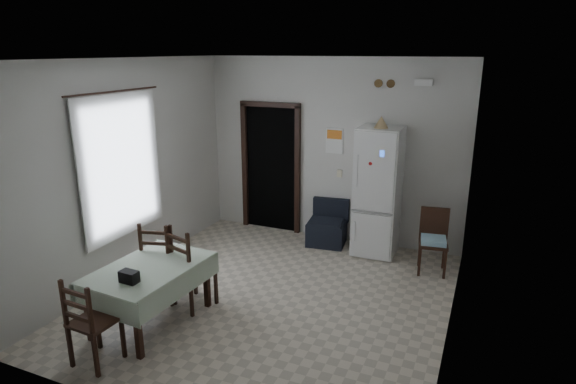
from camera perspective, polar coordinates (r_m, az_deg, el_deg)
The scene contains 25 objects.
ground at distance 6.20m, azimuth -1.86°, elevation -12.38°, with size 4.50×4.50×0.00m, color #BEB19B.
ceiling at distance 5.43m, azimuth -2.16°, elevation 15.51°, with size 4.20×4.50×0.02m, color white, non-canonical shape.
wall_back at distance 7.68m, azimuth 5.16°, elevation 4.86°, with size 4.20×0.02×2.90m, color beige, non-canonical shape.
wall_front at distance 3.85m, azimuth -16.48°, elevation -7.90°, with size 4.20×0.02×2.90m, color beige, non-canonical shape.
wall_left at distance 6.78m, azimuth -18.31°, elevation 2.50°, with size 0.02×4.50×2.90m, color beige, non-canonical shape.
wall_right at distance 5.15m, azimuth 19.69°, elevation -1.94°, with size 0.02×4.50×2.90m, color beige, non-canonical shape.
doorway at distance 8.32m, azimuth -1.36°, elevation 3.08°, with size 1.06×0.52×2.22m.
window_recess at distance 6.65m, azimuth -19.83°, elevation 2.98°, with size 0.10×1.20×1.60m, color silver.
curtain at distance 6.57m, azimuth -19.13°, elevation 2.90°, with size 0.02×1.45×1.85m, color silver.
curtain_rod at distance 6.42m, azimuth -19.87°, elevation 11.15°, with size 0.02×0.02×1.60m, color black.
calendar at distance 7.62m, azimuth 5.52°, elevation 6.06°, with size 0.28×0.02×0.40m, color white.
calendar_image at distance 7.60m, azimuth 5.53°, elevation 6.79°, with size 0.24×0.01×0.14m, color orange.
light_switch at distance 7.70m, azimuth 6.13°, elevation 2.19°, with size 0.08×0.02×0.12m, color beige.
vent_left at distance 7.34m, azimuth 10.67°, elevation 12.54°, with size 0.12×0.12×0.03m, color brown.
vent_right at distance 7.30m, azimuth 12.08°, elevation 12.45°, with size 0.12×0.12×0.03m, color brown.
emergency_light at distance 7.20m, azimuth 15.80°, elevation 12.38°, with size 0.25×0.07×0.09m, color white.
fridge at distance 7.28m, azimuth 10.59°, elevation 0.06°, with size 0.63×0.63×1.93m, color silver, non-canonical shape.
tan_cone at distance 6.96m, azimuth 11.00°, elevation 8.14°, with size 0.21×0.21×0.17m, color tan.
navy_seat at distance 7.67m, azimuth 4.62°, elevation -3.69°, with size 0.58×0.56×0.70m, color black, non-canonical shape.
corner_chair at distance 6.95m, azimuth 16.84°, elevation -5.72°, with size 0.39×0.39×0.90m, color black, non-canonical shape.
dining_table at distance 5.74m, azimuth -15.92°, elevation -11.63°, with size 0.88×1.33×0.69m, color #A9BCA1, non-canonical shape.
black_bag at distance 5.28m, azimuth -18.32°, elevation -9.51°, with size 0.19×0.12×0.12m, color black.
dining_chair_far_left at distance 6.20m, azimuth -14.52°, elevation -7.60°, with size 0.44×0.44×1.03m, color black, non-canonical shape.
dining_chair_far_right at distance 5.92m, azimuth -11.31°, elevation -8.56°, with size 0.45×0.45×1.04m, color black, non-canonical shape.
dining_chair_near_head at distance 5.20m, azimuth -22.00°, elevation -13.90°, with size 0.40×0.40×0.94m, color black, non-canonical shape.
Camera 1 is at (2.31, -4.91, 3.00)m, focal length 30.00 mm.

